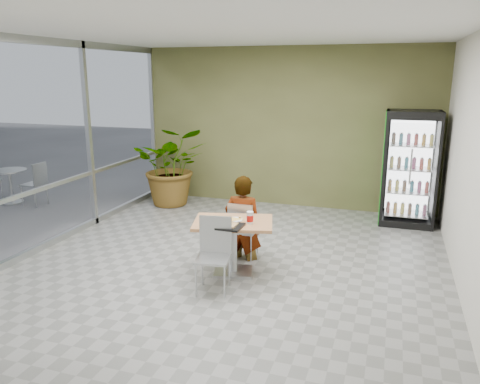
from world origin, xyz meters
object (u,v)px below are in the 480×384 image
Objects in this scene: dining_table at (233,236)px; chair_near at (214,248)px; seated_woman at (243,227)px; cafeteria_tray at (224,226)px; soda_cup at (250,218)px; chair_far at (242,226)px; beverage_fridge at (409,168)px; potted_plant at (172,166)px.

chair_near reaches higher than dining_table.
chair_near is 0.60× the size of seated_woman.
cafeteria_tray is at bearing -95.96° from dining_table.
cafeteria_tray is at bearing 92.44° from seated_woman.
soda_cup reaches higher than cafeteria_tray.
chair_far is 3.47m from beverage_fridge.
chair_far is 0.86m from cafeteria_tray.
beverage_fridge is at bearing -132.28° from seated_woman.
chair_near is 4.31m from beverage_fridge.
seated_woman is at bearing -91.10° from chair_far.
beverage_fridge is at bearing 56.72° from soda_cup.
chair_far is at bearing 88.90° from seated_woman.
potted_plant is (-2.31, 3.19, 0.05)m from cafeteria_tray.
seated_woman is at bearing 115.59° from soda_cup.
dining_table is 0.35m from cafeteria_tray.
dining_table is 0.52m from chair_near.
chair_near is at bearing -98.29° from dining_table.
beverage_fridge reaches higher than cafeteria_tray.
chair_far reaches higher than cafeteria_tray.
chair_near is 0.46× the size of beverage_fridge.
potted_plant reaches higher than seated_woman.
soda_cup is 3.70m from beverage_fridge.
beverage_fridge is (2.35, 3.58, 0.48)m from chair_near.
chair_far is 0.72m from soda_cup.
chair_near is 0.57× the size of potted_plant.
seated_woman reaches higher than chair_far.
beverage_fridge reaches higher than chair_near.
dining_table is at bearing 71.82° from chair_near.
seated_woman is 0.95× the size of potted_plant.
soda_cup is 0.35× the size of cafeteria_tray.
soda_cup is at bearing -123.96° from beverage_fridge.
cafeteria_tray is (0.05, 0.25, 0.22)m from chair_near.
chair_far is 0.92× the size of chair_near.
dining_table is at bearing -127.21° from beverage_fridge.
potted_plant is at bearing -45.25° from chair_far.
potted_plant is at bearing -44.74° from seated_woman.
seated_woman is 9.54× the size of soda_cup.
dining_table is at bearing 174.46° from soda_cup.
soda_cup reaches higher than dining_table.
cafeteria_tray is at bearing -138.48° from soda_cup.
dining_table is 3.75m from potted_plant.
dining_table is 1.28× the size of chair_near.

